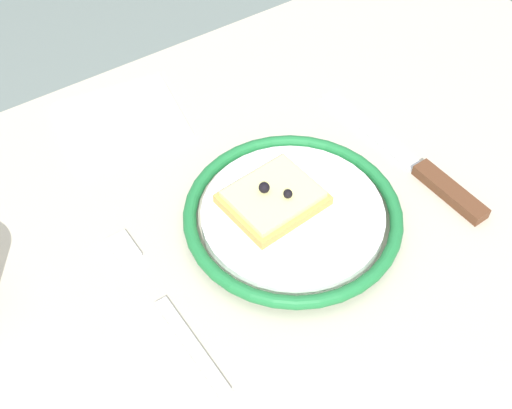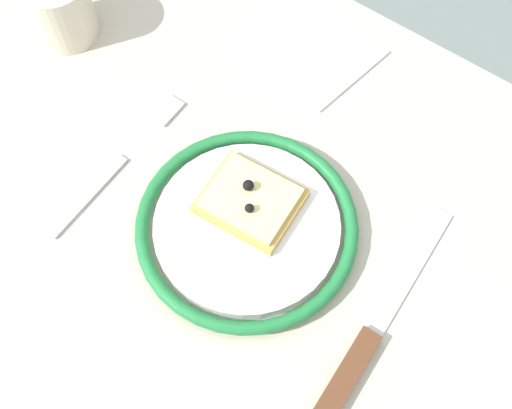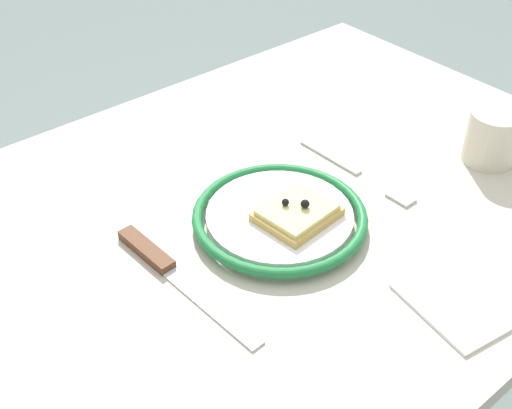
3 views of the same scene
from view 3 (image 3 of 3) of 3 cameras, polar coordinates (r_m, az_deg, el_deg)
The scene contains 7 objects.
dining_table at distance 0.93m, azimuth 1.26°, elevation -5.34°, with size 0.99×0.71×0.71m.
plate at distance 0.83m, azimuth 2.04°, elevation -1.10°, with size 0.22×0.22×0.02m.
pizza_slice_near at distance 0.81m, azimuth 3.54°, elevation -0.70°, with size 0.10×0.09×0.03m.
knife at distance 0.78m, azimuth -7.97°, elevation -5.10°, with size 0.03×0.24×0.01m.
fork at distance 0.93m, azimuth 8.50°, elevation 2.84°, with size 0.02×0.20×0.00m.
cup at distance 0.98m, azimuth 19.58°, elevation 5.47°, with size 0.07×0.07×0.08m, color beige.
napkin at distance 0.78m, azimuth 17.85°, elevation -7.44°, with size 0.13×0.12×0.00m, color white.
Camera 3 is at (0.45, 0.51, 1.24)m, focal length 46.71 mm.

